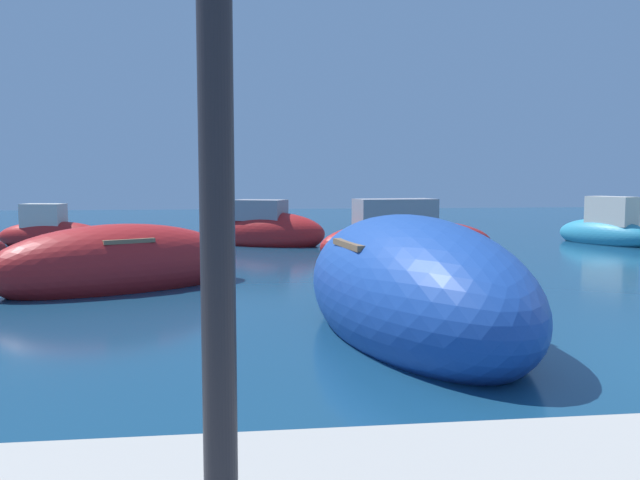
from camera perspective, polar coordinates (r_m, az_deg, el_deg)
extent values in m
ellipsoid|color=#B21E1E|center=(13.53, -16.84, -2.11)|extent=(5.12, 3.84, 1.62)
cube|color=brown|center=(13.47, -16.90, 0.12)|extent=(1.53, 1.73, 0.08)
ellipsoid|color=#B21E1E|center=(22.84, -21.86, 0.25)|extent=(3.72, 1.80, 1.00)
cube|color=beige|center=(22.92, -22.56, 1.94)|extent=(1.38, 0.96, 0.75)
ellipsoid|color=#B21E1E|center=(17.82, 7.56, -0.42)|extent=(5.01, 2.14, 1.35)
cube|color=gray|center=(17.61, 6.42, 2.18)|extent=(2.19, 1.25, 0.82)
ellipsoid|color=teal|center=(23.67, 23.05, 0.41)|extent=(2.36, 3.61, 1.05)
cube|color=beige|center=(23.45, 23.65, 2.28)|extent=(1.25, 1.69, 0.94)
ellipsoid|color=#1E479E|center=(9.22, 7.73, -4.46)|extent=(3.06, 5.91, 2.12)
cube|color=brown|center=(9.13, 7.78, -0.27)|extent=(2.01, 1.36, 0.08)
ellipsoid|color=#B21E1E|center=(21.34, -4.42, 0.58)|extent=(4.02, 2.85, 1.38)
cube|color=gray|center=(21.39, -5.18, 2.57)|extent=(1.88, 1.63, 0.65)
cylinder|color=black|center=(2.28, -8.84, 6.12)|extent=(0.12, 0.12, 3.35)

